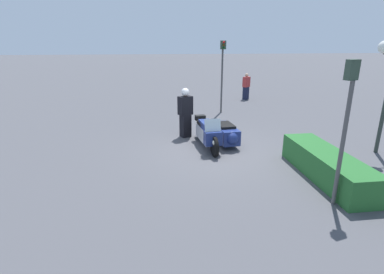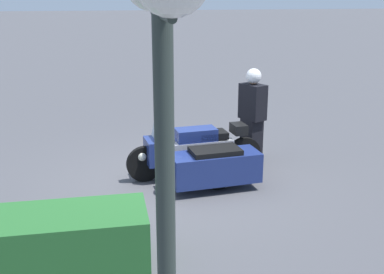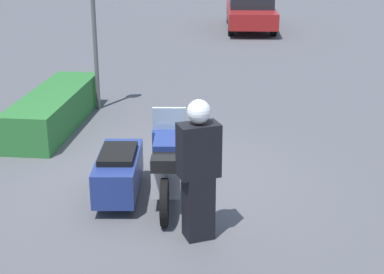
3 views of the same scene
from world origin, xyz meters
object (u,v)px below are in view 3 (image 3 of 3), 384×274
hedge_bush_curbside (54,109)px  traffic_light_near (93,13)px  police_motorcycle (142,164)px  parked_car_background (250,10)px  officer_rider (199,167)px

hedge_bush_curbside → traffic_light_near: bearing=-24.0°
police_motorcycle → parked_car_background: bearing=-11.1°
hedge_bush_curbside → parked_car_background: (12.08, -3.67, 0.36)m
police_motorcycle → officer_rider: 1.65m
police_motorcycle → officer_rider: (-1.23, -0.97, 0.51)m
parked_car_background → traffic_light_near: bearing=159.9°
officer_rider → parked_car_background: 16.17m
hedge_bush_curbside → traffic_light_near: 2.20m
hedge_bush_curbside → parked_car_background: size_ratio=0.71×
officer_rider → traffic_light_near: bearing=1.4°
police_motorcycle → parked_car_background: parked_car_background is taller
officer_rider → hedge_bush_curbside: (4.08, 3.28, -0.62)m
hedge_bush_curbside → police_motorcycle: bearing=-140.9°
police_motorcycle → officer_rider: bearing=-147.6°
hedge_bush_curbside → parked_car_background: parked_car_background is taller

